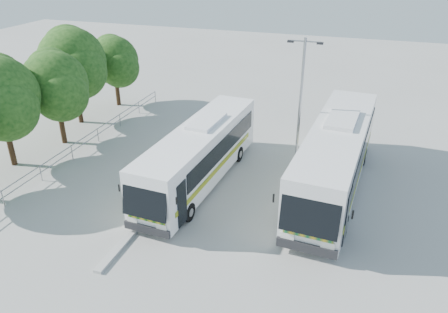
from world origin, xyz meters
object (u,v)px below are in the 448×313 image
(tree_far_e, at_px, (115,61))
(lamppost, at_px, (300,101))
(coach_adjacent, at_px, (335,156))
(tree_far_b, at_px, (0,96))
(tree_far_d, at_px, (73,62))
(tree_far_c, at_px, (56,84))
(coach_main, at_px, (200,154))

(tree_far_e, relative_size, lamppost, 0.73)
(coach_adjacent, xyz_separation_m, lamppost, (-2.45, 1.85, 2.38))
(tree_far_b, bearing_deg, tree_far_e, 88.17)
(tree_far_b, bearing_deg, coach_adjacent, 9.71)
(tree_far_e, bearing_deg, tree_far_d, -98.63)
(coach_adjacent, bearing_deg, tree_far_c, -177.95)
(lamppost, bearing_deg, tree_far_c, -175.39)
(tree_far_c, bearing_deg, lamppost, 4.53)
(tree_far_c, xyz_separation_m, tree_far_e, (-0.51, 8.20, -0.37))
(coach_main, bearing_deg, tree_far_b, -168.43)
(lamppost, bearing_deg, tree_far_d, 172.13)
(tree_far_e, xyz_separation_m, coach_main, (11.63, -10.41, -2.03))
(tree_far_c, relative_size, tree_far_e, 1.10)
(tree_far_c, bearing_deg, tree_far_e, 93.54)
(tree_far_b, height_order, tree_far_c, tree_far_b)
(tree_far_b, relative_size, tree_far_c, 1.07)
(coach_main, bearing_deg, coach_adjacent, 15.96)
(tree_far_c, bearing_deg, coach_adjacent, -1.75)
(tree_far_d, xyz_separation_m, tree_far_e, (0.68, 4.50, -0.93))
(tree_far_d, bearing_deg, lamppost, -7.96)
(tree_far_e, xyz_separation_m, coach_adjacent, (19.10, -8.77, -1.81))
(coach_adjacent, relative_size, lamppost, 1.71)
(lamppost, bearing_deg, coach_main, -145.12)
(tree_far_d, height_order, lamppost, lamppost)
(tree_far_c, distance_m, coach_main, 11.59)
(tree_far_b, height_order, coach_main, tree_far_b)
(tree_far_c, height_order, lamppost, lamppost)
(tree_far_e, bearing_deg, lamppost, -22.58)
(tree_far_c, xyz_separation_m, lamppost, (16.14, 1.28, 0.20))
(tree_far_e, height_order, coach_adjacent, tree_far_e)
(tree_far_d, distance_m, coach_main, 13.97)
(tree_far_c, xyz_separation_m, coach_main, (11.12, -2.21, -2.40))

